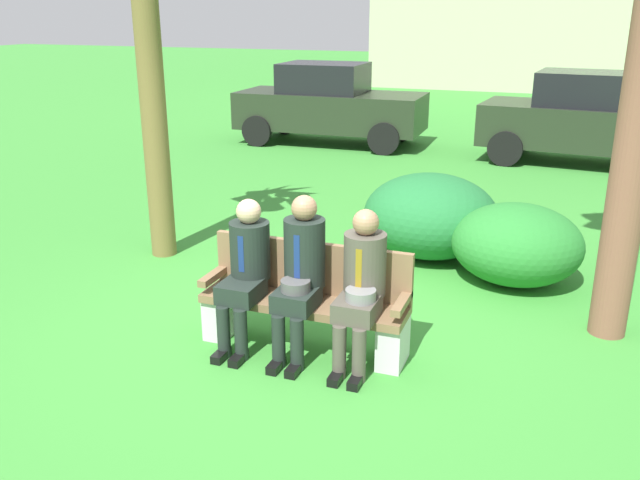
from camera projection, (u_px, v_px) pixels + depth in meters
ground_plane at (291, 329)px, 6.15m from camera, size 80.00×80.00×0.00m
park_bench at (306, 301)px, 5.72m from camera, size 1.76×0.44×0.90m
seated_man_left at (246, 266)px, 5.67m from camera, size 0.34×0.72×1.27m
seated_man_middle at (301, 270)px, 5.50m from camera, size 0.34×0.72×1.35m
seated_man_right at (361, 282)px, 5.34m from camera, size 0.34×0.72×1.28m
shrub_near_bench at (430, 216)px, 7.83m from camera, size 1.55×1.42×0.97m
shrub_mid_lawn at (517, 244)px, 7.07m from camera, size 1.35×1.24×0.85m
parked_car_near at (329, 104)px, 14.29m from camera, size 3.93×1.76×1.68m
parked_car_far at (590, 119)px, 12.34m from camera, size 4.03×2.01×1.68m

